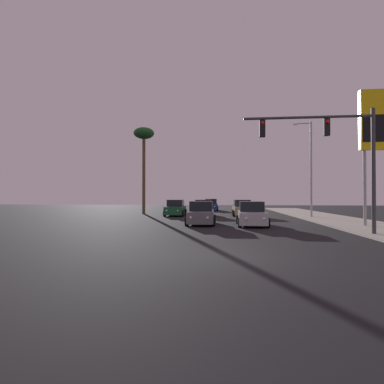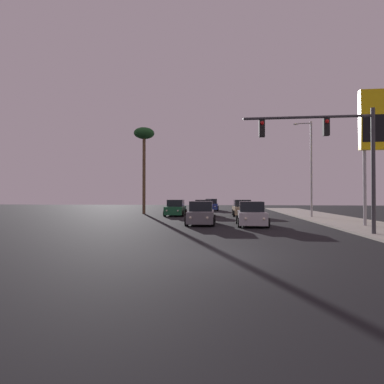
% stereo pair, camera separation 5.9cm
% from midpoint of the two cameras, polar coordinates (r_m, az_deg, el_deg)
% --- Properties ---
extents(ground_plane, '(120.00, 120.00, 0.00)m').
position_cam_midpoint_polar(ground_plane, '(10.49, 6.23, -12.05)').
color(ground_plane, black).
extents(sidewalk_right, '(5.00, 60.00, 0.12)m').
position_cam_midpoint_polar(sidewalk_right, '(22.52, 31.13, -5.76)').
color(sidewalk_right, '#9E998E').
rests_on(sidewalk_right, ground).
extents(car_silver, '(2.04, 4.34, 1.68)m').
position_cam_midpoint_polar(car_silver, '(21.32, 11.34, -4.26)').
color(car_silver, '#B7B7BC').
rests_on(car_silver, ground).
extents(car_grey, '(2.04, 4.33, 1.68)m').
position_cam_midpoint_polar(car_grey, '(21.85, 1.82, -4.19)').
color(car_grey, slate).
rests_on(car_grey, ground).
extents(car_green, '(2.04, 4.32, 1.68)m').
position_cam_midpoint_polar(car_green, '(31.59, -3.08, -3.15)').
color(car_green, '#195933').
rests_on(car_green, ground).
extents(car_blue, '(2.04, 4.31, 1.68)m').
position_cam_midpoint_polar(car_blue, '(43.28, 3.76, -2.52)').
color(car_blue, navy).
rests_on(car_blue, ground).
extents(car_tan, '(2.04, 4.34, 1.68)m').
position_cam_midpoint_polar(car_tan, '(31.68, 9.59, -3.13)').
color(car_tan, tan).
rests_on(car_tan, ground).
extents(car_red, '(2.04, 4.33, 1.68)m').
position_cam_midpoint_polar(car_red, '(31.53, 2.23, -3.16)').
color(car_red, maroon).
rests_on(car_red, ground).
extents(traffic_light_mast, '(6.73, 0.36, 6.50)m').
position_cam_midpoint_polar(traffic_light_mast, '(17.50, 25.67, 7.98)').
color(traffic_light_mast, '#38383D').
rests_on(traffic_light_mast, sidewalk_right).
extents(street_lamp, '(1.74, 0.24, 9.00)m').
position_cam_midpoint_polar(street_lamp, '(30.51, 21.59, 5.02)').
color(street_lamp, '#99999E').
rests_on(street_lamp, sidewalk_right).
extents(gas_station_sign, '(2.00, 0.42, 9.00)m').
position_cam_midpoint_polar(gas_station_sign, '(23.64, 31.62, 10.45)').
color(gas_station_sign, '#99999E').
rests_on(gas_station_sign, sidewalk_right).
extents(palm_tree_mid, '(2.40, 2.40, 10.13)m').
position_cam_midpoint_polar(palm_tree_mid, '(36.12, -9.07, 9.97)').
color(palm_tree_mid, brown).
rests_on(palm_tree_mid, ground).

